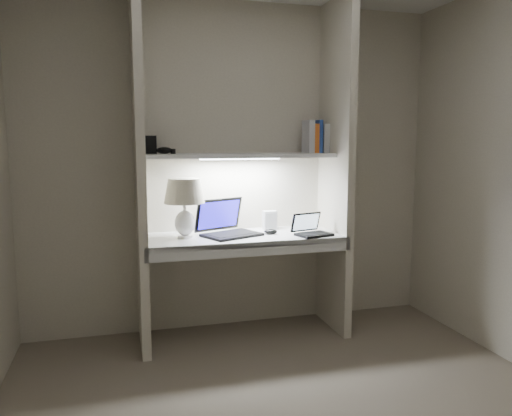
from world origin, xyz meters
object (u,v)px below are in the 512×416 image
object	(u,v)px
laptop_main	(227,227)
laptop_netbook	(311,230)
table_lamp	(184,198)
speaker	(270,220)
book_row	(319,137)

from	to	relation	value
laptop_main	laptop_netbook	distance (m)	0.62
laptop_main	table_lamp	bearing A→B (deg)	162.29
laptop_netbook	table_lamp	bearing A→B (deg)	156.01
speaker	book_row	size ratio (longest dim) A/B	0.58
table_lamp	book_row	size ratio (longest dim) A/B	1.69
laptop_netbook	book_row	size ratio (longest dim) A/B	1.16
book_row	laptop_netbook	bearing A→B (deg)	-121.77
table_lamp	book_row	xyz separation A→B (m)	(1.07, 0.12, 0.43)
table_lamp	laptop_main	world-z (taller)	table_lamp
table_lamp	laptop_netbook	world-z (taller)	table_lamp
table_lamp	laptop_netbook	bearing A→B (deg)	-8.82
laptop_netbook	laptop_main	bearing A→B (deg)	148.64
laptop_main	book_row	world-z (taller)	book_row
table_lamp	laptop_main	xyz separation A→B (m)	(0.31, 0.03, -0.23)
laptop_netbook	speaker	distance (m)	0.38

